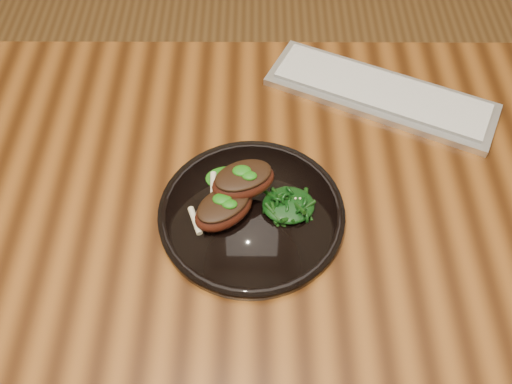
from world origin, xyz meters
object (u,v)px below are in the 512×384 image
lamb_chop_front (223,208)px  greens_heap (289,203)px  plate (251,213)px  desk (263,228)px  keyboard (381,93)px

lamb_chop_front → greens_heap: bearing=9.0°
plate → lamb_chop_front: (-0.04, -0.01, 0.03)m
desk → plate: (-0.02, -0.03, 0.09)m
desk → keyboard: size_ratio=3.65×
plate → lamb_chop_front: lamb_chop_front is taller
plate → keyboard: (0.24, 0.27, -0.00)m
desk → lamb_chop_front: lamb_chop_front is taller
keyboard → plate: bearing=-131.2°
desk → plate: 0.10m
desk → lamb_chop_front: 0.14m
lamb_chop_front → desk: bearing=35.6°
lamb_chop_front → greens_heap: (0.10, 0.02, -0.01)m
lamb_chop_front → keyboard: size_ratio=0.27×
plate → lamb_chop_front: size_ratio=2.48×
desk → lamb_chop_front: bearing=-144.4°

